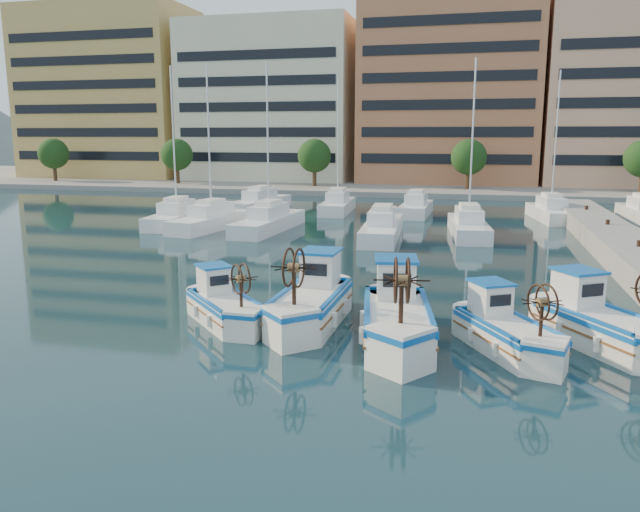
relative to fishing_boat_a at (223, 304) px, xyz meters
The scene contains 8 objects.
ground 3.68m from the fishing_boat_a, ahead, with size 300.00×300.00×0.00m, color #1A3944.
waterfront 66.49m from the fishing_boat_a, 78.76° to the left, with size 180.00×40.00×25.60m.
yacht_marina 26.78m from the fishing_boat_a, 88.74° to the left, with size 37.12×22.38×11.50m.
fishing_boat_a is the anchor object (origin of this frame).
fishing_boat_b 3.17m from the fishing_boat_a, 12.98° to the left, with size 2.10×5.04×3.13m.
fishing_boat_c 6.31m from the fishing_boat_a, ahead, with size 2.93×5.36×3.25m.
fishing_boat_d 9.69m from the fishing_boat_a, ahead, with size 3.39×4.23×2.56m.
fishing_boat_e 12.61m from the fishing_boat_a, ahead, with size 4.01×4.76×2.91m.
Camera 1 is at (5.05, -19.43, 6.64)m, focal length 35.00 mm.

